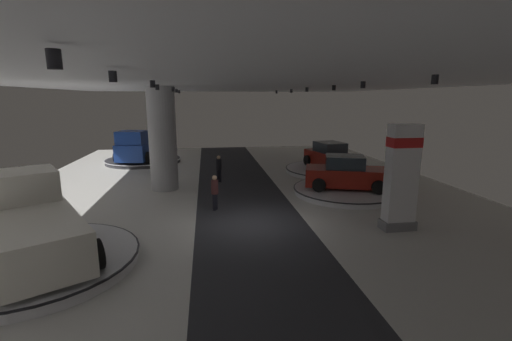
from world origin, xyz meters
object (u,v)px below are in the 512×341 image
object	(u,v)px
display_platform_mid_right	(346,191)
pickup_truck_near_left	(32,224)
brand_sign_pylon	(401,176)
display_car_mid_right	(346,174)
visitor_walking_near	(219,167)
visitor_walking_far	(215,190)
pickup_truck_deep_left	(141,147)
display_car_far_right	(330,156)
display_platform_far_right	(330,170)
display_platform_near_left	(38,262)
column_left	(163,139)
display_platform_deep_left	(143,160)

from	to	relation	value
display_platform_mid_right	pickup_truck_near_left	bearing A→B (deg)	-153.29
brand_sign_pylon	display_car_mid_right	world-z (taller)	brand_sign_pylon
visitor_walking_near	visitor_walking_far	bearing A→B (deg)	-94.08
pickup_truck_deep_left	visitor_walking_near	bearing A→B (deg)	-50.96
display_car_far_right	pickup_truck_near_left	bearing A→B (deg)	-139.30
display_platform_far_right	display_car_far_right	world-z (taller)	display_car_far_right
display_platform_near_left	display_platform_mid_right	bearing A→B (deg)	28.05
display_car_far_right	display_car_mid_right	world-z (taller)	display_car_far_right
display_platform_far_right	display_car_mid_right	size ratio (longest dim) A/B	1.31
display_platform_mid_right	pickup_truck_deep_left	bearing A→B (deg)	138.99
column_left	pickup_truck_deep_left	distance (m)	8.68
display_platform_deep_left	pickup_truck_deep_left	size ratio (longest dim) A/B	1.01
pickup_truck_near_left	display_platform_far_right	xyz separation A→B (m)	(13.30, 11.41, -1.10)
display_platform_mid_right	visitor_walking_near	world-z (taller)	visitor_walking_near
pickup_truck_near_left	visitor_walking_far	size ratio (longest dim) A/B	3.54
display_platform_mid_right	visitor_walking_near	distance (m)	7.41
visitor_walking_far	display_car_far_right	bearing A→B (deg)	41.73
pickup_truck_deep_left	visitor_walking_far	xyz separation A→B (m)	(5.24, -12.24, -0.32)
display_platform_near_left	pickup_truck_deep_left	world-z (taller)	pickup_truck_deep_left
display_car_mid_right	display_platform_deep_left	world-z (taller)	display_car_mid_right
column_left	display_platform_mid_right	world-z (taller)	column_left
pickup_truck_near_left	display_car_far_right	xyz separation A→B (m)	(13.30, 11.44, -0.20)
display_platform_far_right	visitor_walking_far	distance (m)	10.52
display_platform_far_right	pickup_truck_near_left	bearing A→B (deg)	-139.39
visitor_walking_far	pickup_truck_deep_left	bearing A→B (deg)	113.18
display_car_far_right	visitor_walking_far	xyz separation A→B (m)	(-7.85, -7.00, -0.17)
display_platform_near_left	pickup_truck_near_left	xyz separation A→B (m)	(-0.16, 0.28, 1.09)
display_platform_mid_right	brand_sign_pylon	bearing A→B (deg)	-90.33
brand_sign_pylon	display_car_far_right	world-z (taller)	brand_sign_pylon
visitor_walking_near	pickup_truck_near_left	bearing A→B (deg)	-120.88
brand_sign_pylon	visitor_walking_far	distance (m)	7.64
column_left	display_platform_far_right	xyz separation A→B (m)	(10.47, 2.86, -2.57)
display_platform_near_left	display_platform_far_right	world-z (taller)	display_platform_near_left
display_car_mid_right	display_platform_deep_left	bearing A→B (deg)	137.95
brand_sign_pylon	pickup_truck_near_left	world-z (taller)	brand_sign_pylon
column_left	display_car_far_right	bearing A→B (deg)	15.45
display_platform_near_left	visitor_walking_near	xyz separation A→B (m)	(5.67, 10.03, 0.72)
display_platform_near_left	visitor_walking_near	distance (m)	11.54
visitor_walking_far	display_platform_deep_left	bearing A→B (deg)	112.39
display_car_far_right	pickup_truck_deep_left	bearing A→B (deg)	158.18
brand_sign_pylon	display_platform_near_left	distance (m)	12.32
pickup_truck_deep_left	display_platform_deep_left	bearing A→B (deg)	77.81
brand_sign_pylon	column_left	bearing A→B (deg)	141.87
display_platform_deep_left	visitor_walking_near	world-z (taller)	visitor_walking_near
display_platform_deep_left	display_platform_near_left	bearing A→B (deg)	-90.39
display_platform_mid_right	visitor_walking_near	bearing A→B (deg)	151.06
pickup_truck_near_left	visitor_walking_near	distance (m)	11.37
display_platform_mid_right	visitor_walking_near	xyz separation A→B (m)	(-6.45, 3.57, 0.73)
display_platform_near_left	display_car_far_right	bearing A→B (deg)	41.73
column_left	display_platform_mid_right	xyz separation A→B (m)	(9.45, -2.36, -2.58)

